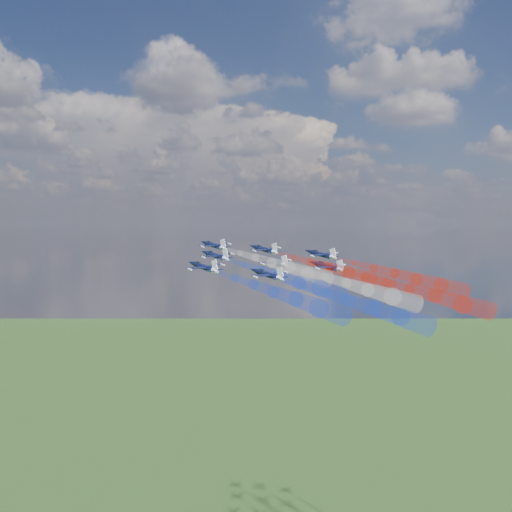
# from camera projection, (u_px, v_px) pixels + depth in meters

# --- Properties ---
(jet_lead) EXTENTS (15.96, 16.06, 5.74)m
(jet_lead) POSITION_uv_depth(u_px,v_px,m) (214.00, 245.00, 167.79)
(jet_lead) COLOR black
(trail_lead) EXTENTS (30.83, 30.32, 10.12)m
(trail_lead) POSITION_uv_depth(u_px,v_px,m) (272.00, 263.00, 149.33)
(trail_lead) COLOR white
(jet_inner_left) EXTENTS (15.96, 16.06, 5.74)m
(jet_inner_left) POSITION_uv_depth(u_px,v_px,m) (216.00, 256.00, 155.37)
(jet_inner_left) COLOR black
(trail_inner_left) EXTENTS (30.83, 30.32, 10.12)m
(trail_inner_left) POSITION_uv_depth(u_px,v_px,m) (279.00, 276.00, 136.92)
(trail_inner_left) COLOR blue
(jet_inner_right) EXTENTS (15.96, 16.06, 5.74)m
(jet_inner_right) POSITION_uv_depth(u_px,v_px,m) (264.00, 249.00, 166.88)
(jet_inner_right) COLOR black
(trail_inner_right) EXTENTS (30.83, 30.32, 10.12)m
(trail_inner_right) POSITION_uv_depth(u_px,v_px,m) (329.00, 267.00, 148.43)
(trail_inner_right) COLOR red
(jet_outer_left) EXTENTS (15.96, 16.06, 5.74)m
(jet_outer_left) POSITION_uv_depth(u_px,v_px,m) (204.00, 267.00, 139.54)
(jet_outer_left) COLOR black
(trail_outer_left) EXTENTS (30.83, 30.32, 10.12)m
(trail_outer_left) POSITION_uv_depth(u_px,v_px,m) (274.00, 292.00, 121.09)
(trail_outer_left) COLOR blue
(jet_center_third) EXTENTS (15.96, 16.06, 5.74)m
(jet_center_third) POSITION_uv_depth(u_px,v_px,m) (273.00, 262.00, 152.90)
(jet_center_third) COLOR black
(trail_center_third) EXTENTS (30.83, 30.32, 10.12)m
(trail_center_third) POSITION_uv_depth(u_px,v_px,m) (346.00, 283.00, 134.45)
(trail_center_third) COLOR white
(jet_outer_right) EXTENTS (15.96, 16.06, 5.74)m
(jet_outer_right) POSITION_uv_depth(u_px,v_px,m) (321.00, 254.00, 163.64)
(jet_outer_right) COLOR black
(trail_outer_right) EXTENTS (30.83, 30.32, 10.12)m
(trail_outer_right) POSITION_uv_depth(u_px,v_px,m) (395.00, 273.00, 145.19)
(trail_outer_right) COLOR red
(jet_rear_left) EXTENTS (15.96, 16.06, 5.74)m
(jet_rear_left) POSITION_uv_depth(u_px,v_px,m) (268.00, 275.00, 138.25)
(jet_rear_left) COLOR black
(trail_rear_left) EXTENTS (30.83, 30.32, 10.12)m
(trail_rear_left) POSITION_uv_depth(u_px,v_px,m) (348.00, 300.00, 119.79)
(trail_rear_left) COLOR blue
(jet_rear_right) EXTENTS (15.96, 16.06, 5.74)m
(jet_rear_right) POSITION_uv_depth(u_px,v_px,m) (328.00, 267.00, 149.14)
(jet_rear_right) COLOR black
(trail_rear_right) EXTENTS (30.83, 30.32, 10.12)m
(trail_rear_right) POSITION_uv_depth(u_px,v_px,m) (410.00, 289.00, 130.68)
(trail_rear_right) COLOR red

